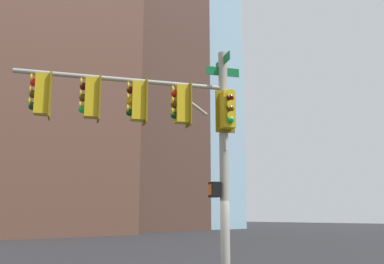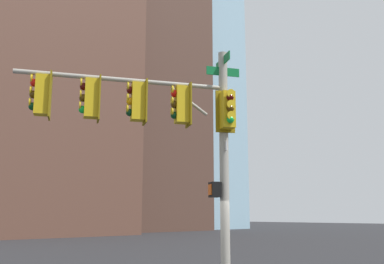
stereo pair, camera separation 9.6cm
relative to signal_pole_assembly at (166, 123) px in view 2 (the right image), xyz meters
The scene contains 4 objects.
signal_pole_assembly is the anchor object (origin of this frame).
building_brick_nearside 51.66m from the signal_pole_assembly, 15.43° to the right, with size 26.59×18.02×58.88m, color brown.
building_brick_midblock 47.79m from the signal_pole_assembly, 11.64° to the right, with size 23.49×14.06×49.11m, color brown.
building_brick_farside 54.75m from the signal_pole_assembly, 33.31° to the right, with size 18.46×15.52×39.29m, color #4C3328.
Camera 2 is at (-8.24, 8.31, 2.13)m, focal length 40.28 mm.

